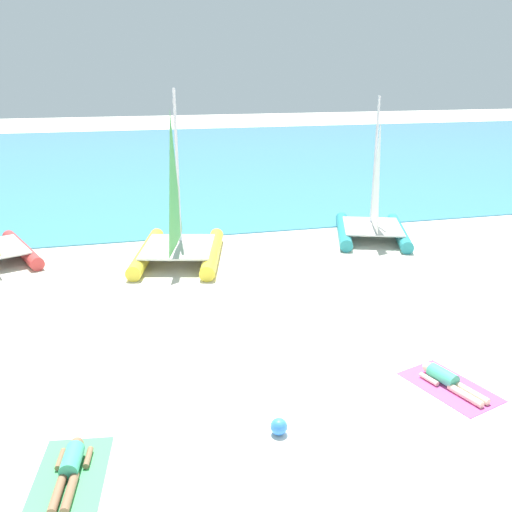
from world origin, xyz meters
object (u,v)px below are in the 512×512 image
towel_right (450,387)px  beach_ball (279,427)px  sunbather_right (448,380)px  sunbather_left (70,467)px  sailboat_teal (373,219)px  towel_left (70,477)px  sailboat_yellow (178,237)px

towel_right → beach_ball: bearing=-170.9°
towel_right → sunbather_right: 0.14m
sunbather_left → towel_right: bearing=14.3°
sunbather_right → beach_ball: size_ratio=5.03×
sunbather_left → sunbather_right: same height
towel_right → beach_ball: (-3.81, -0.61, 0.15)m
sailboat_teal → sunbather_left: (-10.34, -10.81, -0.65)m
sailboat_teal → beach_ball: size_ratio=17.02×
towel_left → sunbather_left: sunbather_left is taller
towel_left → beach_ball: beach_ball is taller
sailboat_teal → towel_right: 10.51m
sunbather_left → sunbather_right: 7.34m
towel_left → beach_ball: size_ratio=6.19×
sailboat_yellow → towel_left: 10.53m
sunbather_left → beach_ball: (3.51, 0.17, 0.02)m
sunbather_left → beach_ball: 3.51m
sunbather_right → beach_ball: (-3.79, -0.67, 0.02)m
sunbather_left → beach_ball: bearing=11.0°
towel_left → towel_right: (7.32, 0.84, 0.00)m
sailboat_teal → towel_left: bearing=-113.6°
sailboat_yellow → towel_left: size_ratio=2.93×
sailboat_yellow → towel_left: bearing=-91.8°
sunbather_left → towel_left: bearing=-90.0°
towel_left → sailboat_yellow: bearing=73.8°
sailboat_teal → sunbather_left: sailboat_teal is taller
sailboat_teal → sunbather_right: bearing=-87.0°
towel_left → towel_right: 7.37m
sunbather_left → towel_right: (7.31, 0.78, -0.13)m
sailboat_teal → towel_right: bearing=-86.8°
beach_ball → sailboat_yellow: bearing=93.4°
sailboat_yellow → sunbather_right: (4.37, -9.17, -0.70)m
sunbather_left → beach_ball: sunbather_left is taller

